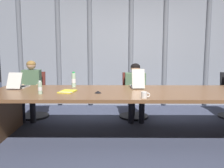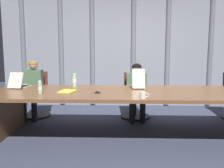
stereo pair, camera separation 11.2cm
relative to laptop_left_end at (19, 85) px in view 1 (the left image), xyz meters
name	(u,v)px [view 1 (the left image)]	position (x,y,z in m)	size (l,w,h in m)	color
ground_plane	(139,135)	(2.07, -0.33, -0.79)	(12.89, 12.89, 0.00)	#383D51
conference_table	(139,99)	(2.07, -0.33, -0.18)	(4.81, 1.36, 0.73)	brown
curtain_backdrop	(131,44)	(2.07, 1.95, 0.73)	(6.45, 0.17, 3.04)	gray
laptop_left_end	(19,85)	(0.00, 0.00, 0.00)	(0.28, 0.45, 0.28)	beige
laptop_left_mid	(137,84)	(2.06, 0.04, 0.01)	(0.23, 0.45, 0.34)	beige
office_chair_left_end	(34,100)	(-0.01, 0.82, -0.45)	(0.60, 0.60, 0.92)	#511E19
office_chair_left_mid	(134,101)	(2.07, 0.82, -0.45)	(0.60, 0.60, 0.91)	#511E19
person_left_end	(31,87)	(-0.01, 0.66, -0.13)	(0.38, 0.56, 1.17)	#4C6B4C
person_left_mid	(135,88)	(2.09, 0.66, -0.16)	(0.42, 0.55, 1.12)	#4C6B4C
water_bottle_primary	(40,88)	(0.55, -0.59, 0.04)	(0.06, 0.06, 0.20)	#ADD1B2
water_bottle_secondary	(74,80)	(0.94, 0.12, 0.07)	(0.08, 0.08, 0.27)	#ADD1B2
coffee_mug_far	(144,95)	(2.08, -0.89, -0.01)	(0.13, 0.08, 0.09)	white
conference_mic_middle	(98,92)	(1.41, -0.50, -0.04)	(0.11, 0.11, 0.04)	black
spiral_notepad	(67,91)	(0.92, -0.40, -0.05)	(0.28, 0.34, 0.03)	yellow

